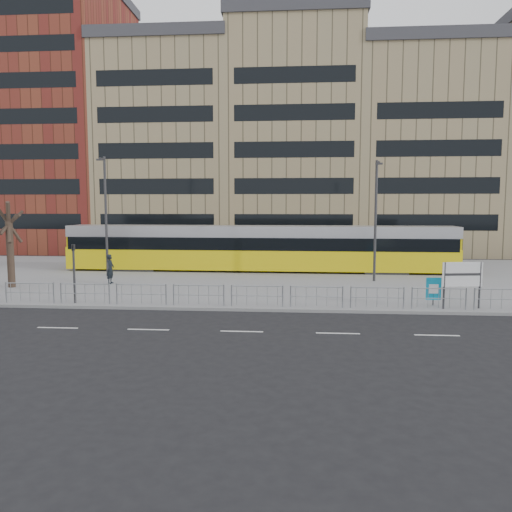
# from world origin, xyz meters

# --- Properties ---
(ground) EXTENTS (120.00, 120.00, 0.00)m
(ground) POSITION_xyz_m (0.00, 0.00, 0.00)
(ground) COLOR black
(ground) RESTS_ON ground
(plaza) EXTENTS (64.00, 24.00, 0.15)m
(plaza) POSITION_xyz_m (0.00, 12.00, 0.07)
(plaza) COLOR gray
(plaza) RESTS_ON ground
(kerb) EXTENTS (64.00, 0.25, 0.17)m
(kerb) POSITION_xyz_m (0.00, 0.05, 0.07)
(kerb) COLOR gray
(kerb) RESTS_ON ground
(building_row) EXTENTS (70.40, 18.40, 31.20)m
(building_row) POSITION_xyz_m (1.55, 34.27, 12.91)
(building_row) COLOR brown
(building_row) RESTS_ON ground
(pedestrian_barrier) EXTENTS (32.07, 0.07, 1.10)m
(pedestrian_barrier) POSITION_xyz_m (2.00, 0.50, 0.98)
(pedestrian_barrier) COLOR gray
(pedestrian_barrier) RESTS_ON plaza
(road_markings) EXTENTS (62.00, 0.12, 0.01)m
(road_markings) POSITION_xyz_m (1.00, -4.00, 0.01)
(road_markings) COLOR white
(road_markings) RESTS_ON ground
(tram) EXTENTS (30.11, 3.29, 3.54)m
(tram) POSITION_xyz_m (1.36, 14.34, 1.93)
(tram) COLOR yellow
(tram) RESTS_ON plaza
(station_sign) EXTENTS (2.02, 0.38, 2.33)m
(station_sign) POSITION_xyz_m (12.48, 0.80, 1.77)
(station_sign) COLOR #2D2D30
(station_sign) RESTS_ON plaza
(ad_panel) EXTENTS (0.77, 0.09, 1.43)m
(ad_panel) POSITION_xyz_m (11.31, 1.53, 0.99)
(ad_panel) COLOR #2D2D30
(ad_panel) RESTS_ON plaza
(pedestrian) EXTENTS (0.46, 0.71, 1.93)m
(pedestrian) POSITION_xyz_m (-7.87, 7.21, 1.12)
(pedestrian) COLOR black
(pedestrian) RESTS_ON plaza
(traffic_light_west) EXTENTS (0.19, 0.22, 3.10)m
(traffic_light_west) POSITION_xyz_m (-7.34, 0.69, 2.12)
(traffic_light_west) COLOR #2D2D30
(traffic_light_west) RESTS_ON plaza
(lamp_post_west) EXTENTS (0.45, 1.04, 8.62)m
(lamp_post_west) POSITION_xyz_m (-9.53, 10.95, 4.83)
(lamp_post_west) COLOR #2D2D30
(lamp_post_west) RESTS_ON plaza
(lamp_post_east) EXTENTS (0.45, 1.04, 8.11)m
(lamp_post_east) POSITION_xyz_m (9.59, 9.66, 4.58)
(lamp_post_east) COLOR #2D2D30
(lamp_post_east) RESTS_ON plaza
(bare_tree) EXTENTS (4.45, 4.45, 7.49)m
(bare_tree) POSITION_xyz_m (-13.55, 5.33, 5.60)
(bare_tree) COLOR #2E2019
(bare_tree) RESTS_ON plaza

